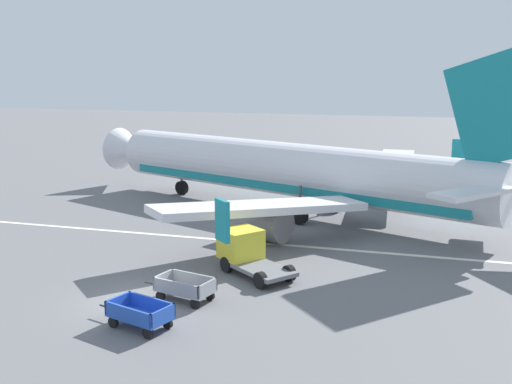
{
  "coord_description": "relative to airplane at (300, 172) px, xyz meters",
  "views": [
    {
      "loc": [
        12.25,
        -23.1,
        10.16
      ],
      "look_at": [
        2.24,
        11.55,
        2.8
      ],
      "focal_mm": 42.99,
      "sensor_mm": 36.0,
      "label": 1
    }
  ],
  "objects": [
    {
      "name": "ground_plane",
      "position": [
        -3.6,
        -17.9,
        -3.05
      ],
      "size": [
        220.0,
        220.0,
        0.0
      ],
      "primitive_type": "plane",
      "color": "slate"
    },
    {
      "name": "apron_stripe",
      "position": [
        -3.6,
        -7.56,
        -3.05
      ],
      "size": [
        120.0,
        0.36,
        0.01
      ],
      "primitive_type": "cube",
      "color": "silver",
      "rests_on": "ground"
    },
    {
      "name": "airplane",
      "position": [
        0.0,
        0.0,
        0.0
      ],
      "size": [
        36.17,
        29.49,
        11.34
      ],
      "color": "silver",
      "rests_on": "ground"
    },
    {
      "name": "baggage_cart_nearest",
      "position": [
        -2.1,
        -20.4,
        -2.45
      ],
      "size": [
        3.61,
        2.1,
        1.07
      ],
      "color": "#234CB2",
      "rests_on": "ground"
    },
    {
      "name": "baggage_cart_second_in_row",
      "position": [
        -1.51,
        -17.19,
        -2.45
      ],
      "size": [
        3.62,
        1.97,
        1.07
      ],
      "color": "gray",
      "rests_on": "ground"
    },
    {
      "name": "service_truck_beside_carts",
      "position": [
        -0.05,
        -12.68,
        -1.95
      ],
      "size": [
        4.62,
        4.19,
        2.1
      ],
      "color": "slate",
      "rests_on": "ground"
    }
  ]
}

